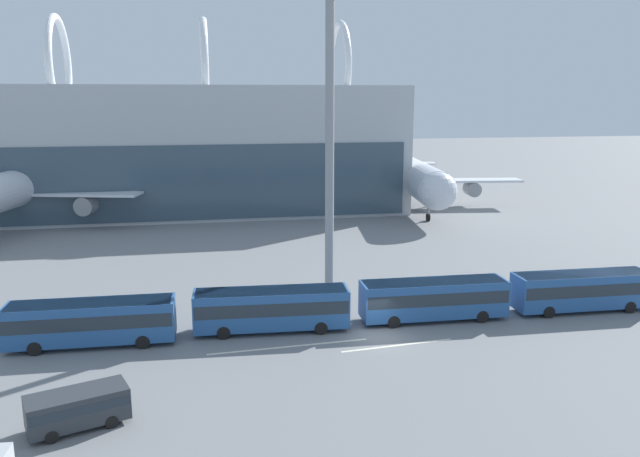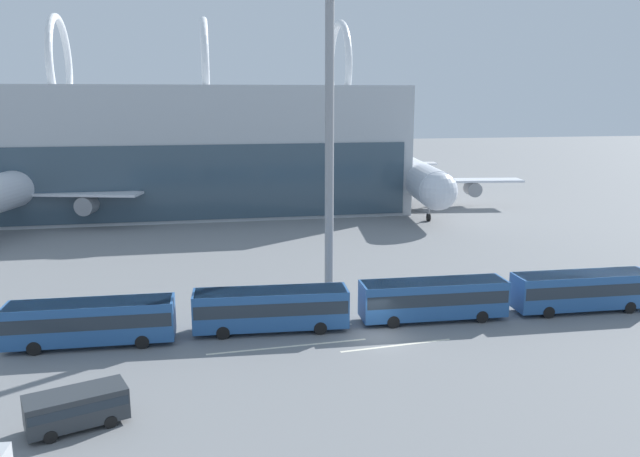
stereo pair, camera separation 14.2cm
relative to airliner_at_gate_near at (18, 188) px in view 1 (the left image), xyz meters
The scene contains 12 objects.
ground_plane 60.74m from the airliner_at_gate_near, 51.90° to the right, with size 440.00×440.00×0.00m, color slate.
airliner_at_gate_near is the anchor object (origin of this frame).
airliner_at_gate_far 58.73m from the airliner_at_gate_near, ahead, with size 36.61×37.98×14.03m.
shuttle_bus_0 48.28m from the airliner_at_gate_near, 70.12° to the right, with size 11.89×3.09×3.27m.
shuttle_bus_1 53.82m from the airliner_at_gate_near, 56.66° to the right, with size 11.96×3.47×3.27m.
shuttle_bus_2 62.04m from the airliner_at_gate_near, 46.48° to the right, with size 11.89×3.11×3.27m.
shuttle_bus_3 71.83m from the airliner_at_gate_near, 38.96° to the right, with size 11.88×3.07×3.27m.
service_van_foreground 60.01m from the airliner_at_gate_near, 73.01° to the right, with size 5.69×3.84×2.05m.
floodlight_mast 52.27m from the airliner_at_gate_near, 45.93° to the right, with size 2.41×2.41×26.83m.
lane_stripe_0 54.27m from the airliner_at_gate_near, 53.89° to the right, with size 8.56×0.25×0.01m, color silver.
lane_stripe_2 57.30m from the airliner_at_gate_near, 57.84° to the right, with size 11.78×0.25×0.01m, color silver.
lane_stripe_3 62.77m from the airliner_at_gate_near, 52.41° to the right, with size 8.58×0.25×0.01m, color silver.
Camera 1 is at (-12.74, -42.76, 17.69)m, focal length 35.00 mm.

